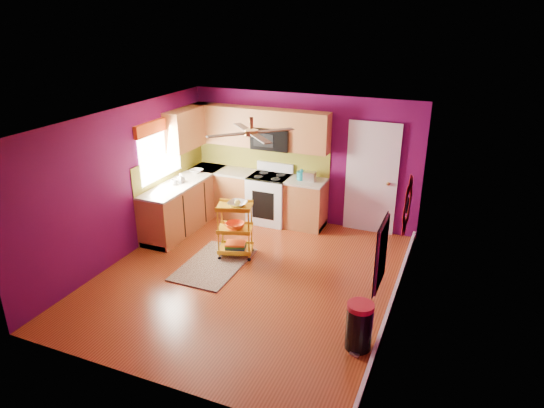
% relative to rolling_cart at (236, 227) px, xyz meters
% --- Properties ---
extents(ground, '(5.00, 5.00, 0.00)m').
position_rel_rolling_cart_xyz_m(ground, '(0.50, -0.59, -0.53)').
color(ground, maroon).
rests_on(ground, ground).
extents(room_envelope, '(4.54, 5.04, 2.52)m').
position_rel_rolling_cart_xyz_m(room_envelope, '(0.53, -0.59, 1.10)').
color(room_envelope, '#5A0A44').
rests_on(room_envelope, ground).
extents(lower_cabinets, '(2.81, 2.31, 0.94)m').
position_rel_rolling_cart_xyz_m(lower_cabinets, '(-0.84, 1.23, -0.10)').
color(lower_cabinets, '#995729').
rests_on(lower_cabinets, ground).
extents(electric_range, '(0.76, 0.66, 1.13)m').
position_rel_rolling_cart_xyz_m(electric_range, '(-0.05, 1.58, -0.05)').
color(electric_range, white).
rests_on(electric_range, ground).
extents(upper_cabinetry, '(2.80, 2.30, 1.26)m').
position_rel_rolling_cart_xyz_m(upper_cabinetry, '(-0.74, 1.58, 1.27)').
color(upper_cabinetry, '#995729').
rests_on(upper_cabinetry, ground).
extents(left_window, '(0.08, 1.35, 1.08)m').
position_rel_rolling_cart_xyz_m(left_window, '(-1.72, 0.46, 1.21)').
color(left_window, white).
rests_on(left_window, ground).
extents(panel_door, '(0.95, 0.11, 2.15)m').
position_rel_rolling_cart_xyz_m(panel_door, '(1.85, 1.88, 0.50)').
color(panel_door, white).
rests_on(panel_door, ground).
extents(right_wall_art, '(0.04, 2.74, 1.04)m').
position_rel_rolling_cart_xyz_m(right_wall_art, '(2.73, -0.93, 0.91)').
color(right_wall_art, black).
rests_on(right_wall_art, ground).
extents(ceiling_fan, '(1.01, 1.01, 0.26)m').
position_rel_rolling_cart_xyz_m(ceiling_fan, '(0.50, -0.39, 1.76)').
color(ceiling_fan, '#BF8C3F').
rests_on(ceiling_fan, ground).
extents(shag_rug, '(0.92, 1.49, 0.02)m').
position_rel_rolling_cart_xyz_m(shag_rug, '(-0.19, -0.44, -0.52)').
color(shag_rug, black).
rests_on(shag_rug, ground).
extents(rolling_cart, '(0.67, 0.57, 1.03)m').
position_rel_rolling_cart_xyz_m(rolling_cart, '(0.00, 0.00, 0.00)').
color(rolling_cart, gold).
rests_on(rolling_cart, ground).
extents(trash_can, '(0.40, 0.41, 0.63)m').
position_rel_rolling_cart_xyz_m(trash_can, '(2.49, -1.59, -0.21)').
color(trash_can, black).
rests_on(trash_can, ground).
extents(teal_kettle, '(0.18, 0.18, 0.21)m').
position_rel_rolling_cart_xyz_m(teal_kettle, '(0.59, 1.62, 0.49)').
color(teal_kettle, teal).
rests_on(teal_kettle, lower_cabinets).
extents(toaster, '(0.22, 0.15, 0.18)m').
position_rel_rolling_cart_xyz_m(toaster, '(0.75, 1.60, 0.50)').
color(toaster, beige).
rests_on(toaster, lower_cabinets).
extents(soap_bottle_a, '(0.08, 0.09, 0.19)m').
position_rel_rolling_cart_xyz_m(soap_bottle_a, '(-1.41, 0.58, 0.50)').
color(soap_bottle_a, '#EA3F72').
rests_on(soap_bottle_a, lower_cabinets).
extents(soap_bottle_b, '(0.12, 0.12, 0.15)m').
position_rel_rolling_cart_xyz_m(soap_bottle_b, '(-1.43, 0.65, 0.49)').
color(soap_bottle_b, white).
rests_on(soap_bottle_b, lower_cabinets).
extents(counter_dish, '(0.25, 0.25, 0.06)m').
position_rel_rolling_cart_xyz_m(counter_dish, '(-1.47, 1.23, 0.44)').
color(counter_dish, white).
rests_on(counter_dish, lower_cabinets).
extents(counter_cup, '(0.13, 0.13, 0.10)m').
position_rel_rolling_cart_xyz_m(counter_cup, '(-1.46, 0.45, 0.46)').
color(counter_cup, white).
rests_on(counter_cup, lower_cabinets).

